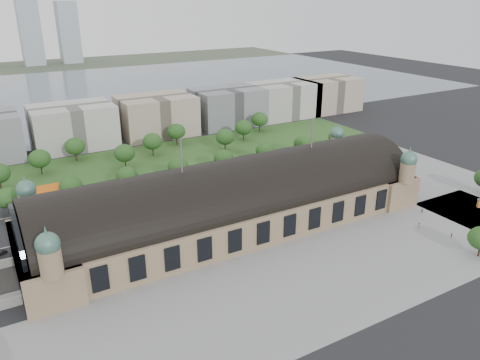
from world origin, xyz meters
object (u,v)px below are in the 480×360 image
parked_car_4 (97,226)px  bus_mid (212,195)px  parked_car_0 (1,253)px  parked_car_5 (160,211)px  parked_car_6 (168,214)px  petrol_station (52,189)px  bus_east (225,192)px  pedestrian_1 (452,235)px  pedestrian_2 (422,211)px  traffic_car_4 (204,189)px  traffic_car_3 (159,190)px  parked_car_3 (46,242)px  pedestrian_0 (419,225)px  parked_car_1 (93,231)px  advertising_column (479,203)px  parked_car_2 (90,233)px  traffic_car_2 (77,216)px  traffic_car_6 (300,167)px  bus_west (212,195)px  traffic_car_5 (257,173)px

parked_car_4 → bus_mid: size_ratio=0.36×
parked_car_0 → parked_car_4: parked_car_4 is taller
parked_car_5 → parked_car_6: bearing=-6.5°
petrol_station → bus_east: (64.83, -38.28, -1.14)m
pedestrian_1 → pedestrian_2: size_ratio=0.97×
parked_car_0 → bus_east: bearing=66.4°
traffic_car_4 → parked_car_5: (-25.48, -12.02, -0.14)m
traffic_car_3 → parked_car_3: bearing=120.8°
pedestrian_0 → pedestrian_1: bearing=-48.8°
pedestrian_2 → parked_car_1: bearing=58.6°
advertising_column → pedestrian_1: advertising_column is taller
parked_car_2 → traffic_car_2: bearing=149.4°
traffic_car_2 → traffic_car_6: bearing=90.9°
bus_mid → advertising_column: bearing=-121.7°
traffic_car_2 → bus_west: (53.96, -10.17, 0.87)m
petrol_station → bus_west: size_ratio=1.20×
bus_west → bus_east: (6.67, 0.00, 0.18)m
parked_car_5 → parked_car_0: bearing=-119.4°
petrol_station → parked_car_0: size_ratio=3.49×
traffic_car_2 → traffic_car_3: size_ratio=1.02×
traffic_car_6 → pedestrian_1: pedestrian_1 is taller
traffic_car_2 → bus_east: bus_east is taller
parked_car_4 → pedestrian_1: pedestrian_1 is taller
petrol_station → traffic_car_2: petrol_station is taller
traffic_car_5 → bus_west: 36.15m
traffic_car_5 → bus_mid: bus_mid is taller
pedestrian_2 → bus_west: bearing=41.6°
petrol_station → parked_car_0: bearing=-118.6°
parked_car_4 → bus_east: 56.05m
parked_car_4 → traffic_car_4: bearing=71.0°
traffic_car_5 → parked_car_3: 103.09m
traffic_car_3 → bus_west: size_ratio=0.45×
traffic_car_2 → parked_car_5: traffic_car_2 is taller
parked_car_2 → pedestrian_0: (108.52, -56.71, 0.32)m
parked_car_3 → pedestrian_0: size_ratio=2.31×
traffic_car_2 → parked_car_6: bearing=63.7°
parked_car_2 → pedestrian_0: size_ratio=2.31×
parked_car_1 → parked_car_0: bearing=-110.2°
traffic_car_5 → bus_mid: size_ratio=0.37×
bus_east → pedestrian_0: bearing=-137.1°
bus_east → parked_car_1: bearing=100.7°
parked_car_1 → bus_mid: bus_mid is taller
traffic_car_6 → bus_mid: (-55.30, -11.12, 0.92)m
petrol_station → pedestrian_1: (117.46, -112.15, -2.06)m
parked_car_4 → parked_car_5: bearing=57.6°
traffic_car_3 → traffic_car_2: bearing=108.0°
advertising_column → pedestrian_1: bearing=-160.6°
traffic_car_4 → parked_car_6: traffic_car_4 is taller
parked_car_1 → traffic_car_2: bearing=166.9°
traffic_car_6 → parked_car_5: (-79.50, -13.13, -0.16)m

